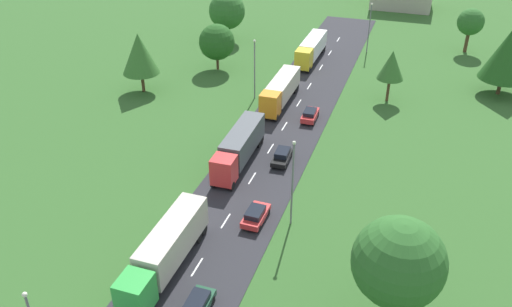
{
  "coord_description": "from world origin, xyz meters",
  "views": [
    {
      "loc": [
        16.02,
        -14.76,
        32.44
      ],
      "look_at": [
        -0.08,
        33.12,
        2.33
      ],
      "focal_mm": 37.55,
      "sensor_mm": 36.0,
      "label": 1
    }
  ],
  "objects_px": {
    "lamppost_second": "(292,180)",
    "tree_birch": "(227,11)",
    "lamppost_third": "(255,67)",
    "tree_maple": "(391,65)",
    "tree_lime": "(399,262)",
    "car_second": "(196,307)",
    "car_third": "(256,215)",
    "tree_pine": "(508,54)",
    "car_fifth": "(310,115)",
    "tree_elm": "(217,42)",
    "tree_oak": "(140,54)",
    "truck_fourth": "(311,49)",
    "lamppost_fourth": "(369,25)",
    "truck_second": "(239,146)",
    "tree_ash": "(471,22)",
    "truck_lead": "(166,250)",
    "truck_third": "(281,90)",
    "car_fourth": "(282,156)"
  },
  "relations": [
    {
      "from": "truck_fourth",
      "to": "tree_ash",
      "type": "distance_m",
      "value": 27.7
    },
    {
      "from": "car_second",
      "to": "car_third",
      "type": "distance_m",
      "value": 12.58
    },
    {
      "from": "truck_third",
      "to": "tree_pine",
      "type": "height_order",
      "value": "tree_pine"
    },
    {
      "from": "truck_third",
      "to": "tree_birch",
      "type": "height_order",
      "value": "tree_birch"
    },
    {
      "from": "truck_fourth",
      "to": "truck_third",
      "type": "bearing_deg",
      "value": -90.37
    },
    {
      "from": "truck_second",
      "to": "truck_fourth",
      "type": "bearing_deg",
      "value": 89.81
    },
    {
      "from": "truck_lead",
      "to": "car_fifth",
      "type": "relative_size",
      "value": 3.15
    },
    {
      "from": "car_fourth",
      "to": "lamppost_fourth",
      "type": "bearing_deg",
      "value": 84.52
    },
    {
      "from": "tree_oak",
      "to": "tree_pine",
      "type": "distance_m",
      "value": 51.83
    },
    {
      "from": "truck_third",
      "to": "lamppost_second",
      "type": "distance_m",
      "value": 27.1
    },
    {
      "from": "lamppost_third",
      "to": "tree_oak",
      "type": "distance_m",
      "value": 16.54
    },
    {
      "from": "truck_second",
      "to": "tree_birch",
      "type": "bearing_deg",
      "value": 113.01
    },
    {
      "from": "tree_maple",
      "to": "tree_lime",
      "type": "bearing_deg",
      "value": -83.22
    },
    {
      "from": "lamppost_third",
      "to": "tree_lime",
      "type": "xyz_separation_m",
      "value": [
        22.96,
        -35.95,
        1.6
      ]
    },
    {
      "from": "truck_second",
      "to": "tree_birch",
      "type": "height_order",
      "value": "tree_birch"
    },
    {
      "from": "lamppost_second",
      "to": "tree_pine",
      "type": "relative_size",
      "value": 0.93
    },
    {
      "from": "truck_fourth",
      "to": "tree_birch",
      "type": "distance_m",
      "value": 17.82
    },
    {
      "from": "tree_elm",
      "to": "tree_lime",
      "type": "relative_size",
      "value": 0.75
    },
    {
      "from": "truck_lead",
      "to": "tree_lime",
      "type": "height_order",
      "value": "tree_lime"
    },
    {
      "from": "lamppost_fourth",
      "to": "tree_pine",
      "type": "height_order",
      "value": "tree_pine"
    },
    {
      "from": "car_fifth",
      "to": "lamppost_third",
      "type": "height_order",
      "value": "lamppost_third"
    },
    {
      "from": "truck_fourth",
      "to": "tree_lime",
      "type": "relative_size",
      "value": 1.26
    },
    {
      "from": "truck_fourth",
      "to": "tree_oak",
      "type": "distance_m",
      "value": 28.84
    },
    {
      "from": "truck_fourth",
      "to": "lamppost_fourth",
      "type": "distance_m",
      "value": 11.12
    },
    {
      "from": "lamppost_third",
      "to": "tree_elm",
      "type": "relative_size",
      "value": 1.18
    },
    {
      "from": "lamppost_fourth",
      "to": "tree_elm",
      "type": "bearing_deg",
      "value": -144.34
    },
    {
      "from": "truck_third",
      "to": "lamppost_fourth",
      "type": "distance_m",
      "value": 26.2
    },
    {
      "from": "truck_fourth",
      "to": "tree_elm",
      "type": "xyz_separation_m",
      "value": [
        -13.29,
        -8.56,
        2.43
      ]
    },
    {
      "from": "lamppost_third",
      "to": "tree_maple",
      "type": "xyz_separation_m",
      "value": [
        18.08,
        5.14,
        0.54
      ]
    },
    {
      "from": "truck_lead",
      "to": "truck_fourth",
      "type": "distance_m",
      "value": 52.87
    },
    {
      "from": "car_fifth",
      "to": "tree_elm",
      "type": "height_order",
      "value": "tree_elm"
    },
    {
      "from": "truck_fourth",
      "to": "tree_pine",
      "type": "bearing_deg",
      "value": -8.65
    },
    {
      "from": "truck_second",
      "to": "truck_fourth",
      "type": "xyz_separation_m",
      "value": [
        0.12,
        34.35,
        -0.1
      ]
    },
    {
      "from": "car_third",
      "to": "tree_pine",
      "type": "distance_m",
      "value": 46.69
    },
    {
      "from": "truck_fourth",
      "to": "lamppost_third",
      "type": "xyz_separation_m",
      "value": [
        -4.12,
        -17.14,
        2.73
      ]
    },
    {
      "from": "tree_pine",
      "to": "tree_elm",
      "type": "height_order",
      "value": "tree_pine"
    },
    {
      "from": "tree_pine",
      "to": "tree_elm",
      "type": "xyz_separation_m",
      "value": [
        -42.34,
        -4.13,
        -1.64
      ]
    },
    {
      "from": "tree_elm",
      "to": "tree_oak",
      "type": "bearing_deg",
      "value": -121.53
    },
    {
      "from": "lamppost_second",
      "to": "tree_birch",
      "type": "xyz_separation_m",
      "value": [
        -25.24,
        48.21,
        0.39
      ]
    },
    {
      "from": "lamppost_third",
      "to": "lamppost_fourth",
      "type": "relative_size",
      "value": 1.01
    },
    {
      "from": "car_third",
      "to": "truck_third",
      "type": "bearing_deg",
      "value": 101.26
    },
    {
      "from": "tree_oak",
      "to": "tree_lime",
      "type": "distance_m",
      "value": 51.25
    },
    {
      "from": "tree_birch",
      "to": "tree_ash",
      "type": "bearing_deg",
      "value": 10.6
    },
    {
      "from": "lamppost_third",
      "to": "tree_birch",
      "type": "bearing_deg",
      "value": 119.89
    },
    {
      "from": "car_second",
      "to": "truck_second",
      "type": "bearing_deg",
      "value": 101.6
    },
    {
      "from": "car_fourth",
      "to": "tree_oak",
      "type": "relative_size",
      "value": 0.46
    },
    {
      "from": "car_fifth",
      "to": "tree_elm",
      "type": "relative_size",
      "value": 0.54
    },
    {
      "from": "truck_fourth",
      "to": "tree_pine",
      "type": "relative_size",
      "value": 1.25
    },
    {
      "from": "tree_birch",
      "to": "lamppost_fourth",
      "type": "bearing_deg",
      "value": 4.58
    },
    {
      "from": "lamppost_third",
      "to": "tree_pine",
      "type": "distance_m",
      "value": 35.55
    }
  ]
}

